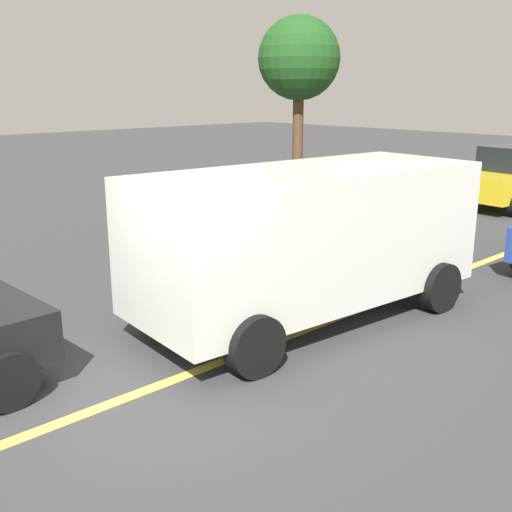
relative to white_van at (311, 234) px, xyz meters
The scene contains 4 objects.
ground_plane 3.21m from the white_van, behind, with size 80.00×80.00×0.00m, color #38383A.
lane_marking_centre 1.30m from the white_van, 78.44° to the right, with size 28.00×0.16×0.01m, color #E0D14C.
white_van is the anchor object (origin of this frame).
tree_left_verge 10.55m from the white_van, 44.50° to the left, with size 2.40×2.40×5.31m.
Camera 1 is at (-3.43, -5.41, 3.28)m, focal length 43.12 mm.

